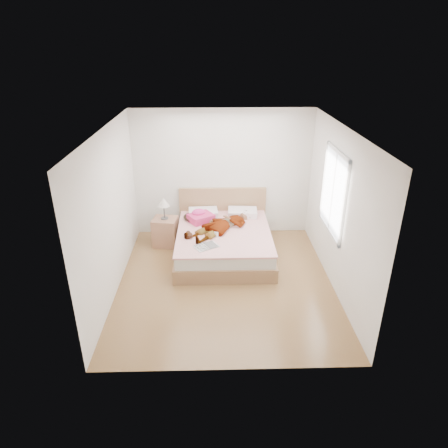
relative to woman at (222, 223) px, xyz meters
name	(u,v)px	position (x,y,z in m)	size (l,w,h in m)	color
ground	(225,282)	(0.03, -1.08, -0.62)	(4.00, 4.00, 0.00)	#4D2F18
woman	(222,223)	(0.00, 0.00, 0.00)	(0.60, 1.61, 0.22)	white
hair	(193,217)	(-0.57, 0.45, -0.08)	(0.39, 0.48, 0.07)	black
phone	(197,211)	(-0.50, 0.40, 0.07)	(0.05, 0.10, 0.01)	silver
room_shell	(333,192)	(1.80, -0.78, 0.88)	(4.00, 4.00, 4.00)	white
bed	(224,240)	(0.03, -0.05, -0.35)	(1.80, 2.08, 1.00)	#8A6040
towel	(200,217)	(-0.42, 0.33, -0.01)	(0.58, 0.55, 0.24)	#E93F98
magazine	(206,246)	(-0.29, -0.75, -0.10)	(0.48, 0.43, 0.02)	silver
coffee_mug	(217,234)	(-0.11, -0.34, -0.06)	(0.13, 0.11, 0.09)	white
plush_toy	(189,235)	(-0.61, -0.39, -0.05)	(0.16, 0.21, 0.11)	black
nightstand	(165,230)	(-1.13, 0.33, -0.29)	(0.53, 0.48, 1.01)	#905D42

